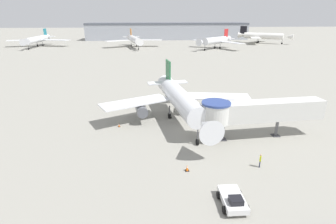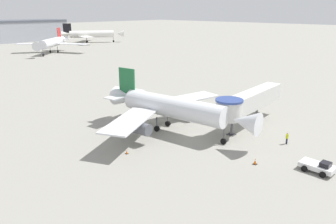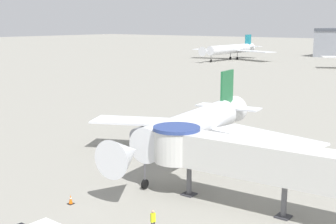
% 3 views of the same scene
% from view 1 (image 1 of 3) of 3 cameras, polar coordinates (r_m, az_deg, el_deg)
% --- Properties ---
extents(ground_plane, '(800.00, 800.00, 0.00)m').
position_cam_1_polar(ground_plane, '(41.80, 4.16, -4.25)').
color(ground_plane, gray).
extents(main_airplane, '(27.22, 26.22, 9.11)m').
position_cam_1_polar(main_airplane, '(44.63, 2.65, 2.72)').
color(main_airplane, silver).
rests_on(main_airplane, ground_plane).
extents(jet_bridge, '(18.52, 4.35, 5.94)m').
position_cam_1_polar(jet_bridge, '(40.05, 18.26, 0.20)').
color(jet_bridge, silver).
rests_on(jet_bridge, ground_plane).
extents(pushback_tug_white, '(2.50, 3.94, 1.48)m').
position_cam_1_polar(pushback_tug_white, '(27.22, 13.94, -18.01)').
color(pushback_tug_white, silver).
rests_on(pushback_tug_white, ground_plane).
extents(traffic_cone_port_wing, '(0.37, 0.37, 0.62)m').
position_cam_1_polar(traffic_cone_port_wing, '(44.03, -10.61, -2.83)').
color(traffic_cone_port_wing, black).
rests_on(traffic_cone_port_wing, ground_plane).
extents(traffic_cone_near_nose, '(0.48, 0.48, 0.79)m').
position_cam_1_polar(traffic_cone_near_nose, '(31.69, 4.19, -12.06)').
color(traffic_cone_near_nose, black).
rests_on(traffic_cone_near_nose, ground_plane).
extents(traffic_cone_starboard_wing, '(0.38, 0.38, 0.63)m').
position_cam_1_polar(traffic_cone_starboard_wing, '(48.80, 15.07, -0.86)').
color(traffic_cone_starboard_wing, black).
rests_on(traffic_cone_starboard_wing, ground_plane).
extents(ground_crew_marshaller, '(0.32, 0.39, 1.75)m').
position_cam_1_polar(ground_crew_marshaller, '(33.85, 19.45, -9.77)').
color(ground_crew_marshaller, '#1E2338').
rests_on(ground_crew_marshaller, ground_plane).
extents(background_jet_red_tail, '(25.49, 26.26, 10.33)m').
position_cam_1_polar(background_jet_red_tail, '(150.83, 10.41, 15.05)').
color(background_jet_red_tail, silver).
rests_on(background_jet_red_tail, ground_plane).
extents(background_jet_teal_tail, '(36.84, 36.66, 9.75)m').
position_cam_1_polar(background_jet_teal_tail, '(176.42, -26.53, 13.96)').
color(background_jet_teal_tail, silver).
rests_on(background_jet_teal_tail, ground_plane).
extents(background_jet_black_tail, '(31.38, 28.66, 10.77)m').
position_cam_1_polar(background_jet_black_tail, '(191.44, 19.81, 15.32)').
color(background_jet_black_tail, white).
rests_on(background_jet_black_tail, ground_plane).
extents(background_jet_orange_tail, '(33.69, 34.05, 9.95)m').
position_cam_1_polar(background_jet_orange_tail, '(157.66, -7.34, 15.37)').
color(background_jet_orange_tail, white).
rests_on(background_jet_orange_tail, ground_plane).
extents(terminal_building, '(122.23, 23.05, 12.25)m').
position_cam_1_polar(terminal_building, '(213.76, -0.14, 17.23)').
color(terminal_building, '#999EA8').
rests_on(terminal_building, ground_plane).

